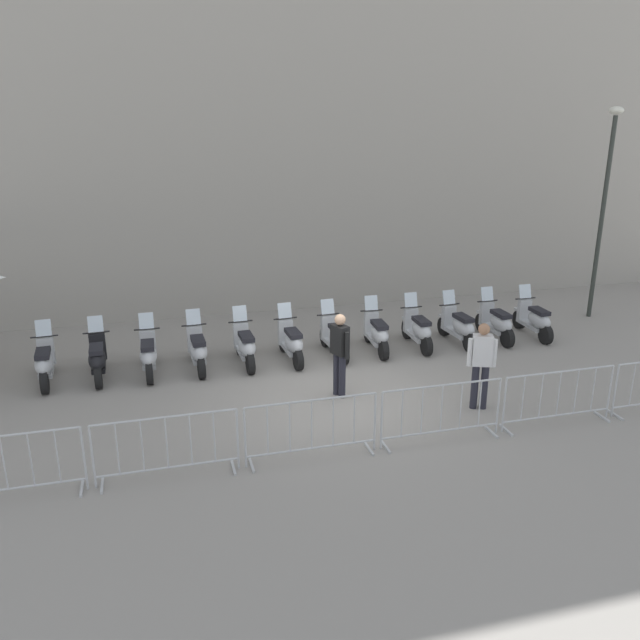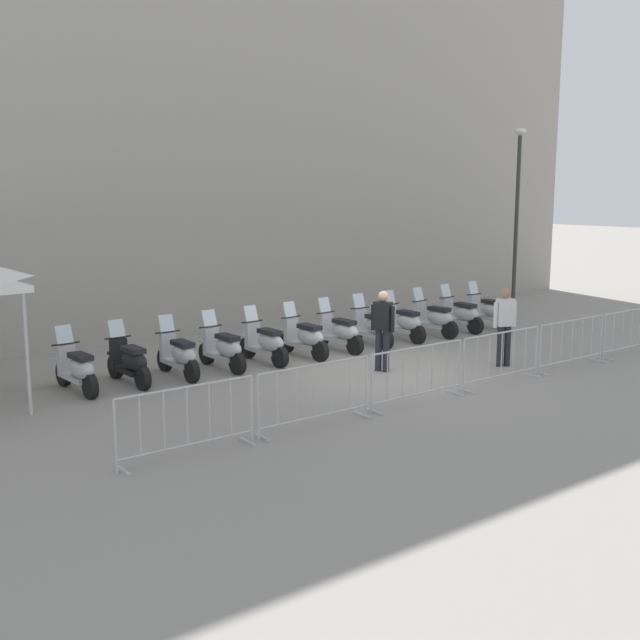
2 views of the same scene
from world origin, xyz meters
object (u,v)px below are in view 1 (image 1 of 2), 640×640
(motorcycle_2, at_px, (149,355))
(motorcycle_9, at_px, (459,327))
(motorcycle_3, at_px, (198,350))
(barrier_segment_0, at_px, (5,468))
(motorcycle_0, at_px, (45,363))
(barrier_segment_1, at_px, (167,448))
(motorcycle_5, at_px, (291,343))
(officer_near_row_end, at_px, (481,361))
(motorcycle_4, at_px, (245,346))
(street_lamp, at_px, (605,194))
(motorcycle_7, at_px, (377,334))
(motorcycle_10, at_px, (497,323))
(motorcycle_1, at_px, (98,359))
(officer_mid_plaza, at_px, (340,350))
(motorcycle_6, at_px, (335,338))
(barrier_segment_3, at_px, (441,413))
(barrier_segment_2, at_px, (312,429))
(motorcycle_11, at_px, (535,320))
(barrier_segment_4, at_px, (558,398))
(motorcycle_8, at_px, (418,330))

(motorcycle_2, bearing_deg, motorcycle_9, -4.68)
(motorcycle_2, distance_m, motorcycle_9, 7.40)
(motorcycle_9, bearing_deg, motorcycle_3, 175.13)
(motorcycle_9, xyz_separation_m, barrier_segment_0, (-9.81, -3.59, 0.07))
(motorcycle_0, height_order, barrier_segment_1, motorcycle_0)
(motorcycle_5, height_order, officer_near_row_end, officer_near_row_end)
(motorcycle_4, distance_m, street_lamp, 10.38)
(motorcycle_0, xyz_separation_m, motorcycle_7, (7.36, -0.64, 0.00))
(motorcycle_10, height_order, barrier_segment_1, motorcycle_10)
(motorcycle_1, relative_size, officer_mid_plaza, 1.00)
(motorcycle_6, xyz_separation_m, barrier_segment_1, (-4.35, -4.04, 0.07))
(motorcycle_5, xyz_separation_m, barrier_segment_3, (1.33, -4.46, 0.07))
(motorcycle_2, relative_size, officer_mid_plaza, 1.00)
(motorcycle_2, bearing_deg, barrier_segment_2, -64.52)
(barrier_segment_3, bearing_deg, motorcycle_7, 79.90)
(barrier_segment_0, relative_size, street_lamp, 0.40)
(motorcycle_7, height_order, motorcycle_11, same)
(motorcycle_4, height_order, motorcycle_7, same)
(motorcycle_2, height_order, barrier_segment_2, motorcycle_2)
(motorcycle_9, bearing_deg, motorcycle_5, 175.84)
(motorcycle_3, xyz_separation_m, motorcycle_7, (4.20, -0.34, 0.00))
(street_lamp, bearing_deg, motorcycle_9, -170.90)
(motorcycle_9, height_order, officer_mid_plaza, officer_mid_plaza)
(barrier_segment_4, bearing_deg, barrier_segment_0, 175.37)
(barrier_segment_4, bearing_deg, motorcycle_10, 69.17)
(motorcycle_9, height_order, motorcycle_10, same)
(motorcycle_9, distance_m, officer_mid_plaza, 4.31)
(motorcycle_2, distance_m, motorcycle_4, 2.12)
(barrier_segment_0, bearing_deg, barrier_segment_2, -4.63)
(motorcycle_11, xyz_separation_m, street_lamp, (2.59, 0.93, 2.95))
(motorcycle_5, distance_m, officer_mid_plaza, 2.22)
(motorcycle_10, xyz_separation_m, officer_mid_plaza, (-4.92, -1.77, 0.53))
(motorcycle_3, distance_m, officer_mid_plaza, 3.44)
(barrier_segment_1, relative_size, street_lamp, 0.40)
(motorcycle_4, bearing_deg, motorcycle_6, -4.57)
(motorcycle_7, bearing_deg, motorcycle_2, 175.63)
(motorcycle_5, xyz_separation_m, motorcycle_11, (6.31, -0.48, 0.00))
(motorcycle_1, xyz_separation_m, officer_mid_plaza, (4.55, -2.56, 0.53))
(motorcycle_5, bearing_deg, motorcycle_1, 174.10)
(motorcycle_8, distance_m, motorcycle_10, 2.11)
(barrier_segment_0, xyz_separation_m, officer_near_row_end, (8.27, 0.33, 0.45))
(barrier_segment_4, bearing_deg, motorcycle_5, 128.01)
(motorcycle_10, xyz_separation_m, motorcycle_11, (1.05, -0.13, 0.00))
(barrier_segment_0, bearing_deg, motorcycle_4, 41.52)
(motorcycle_4, xyz_separation_m, officer_mid_plaza, (1.40, -2.25, 0.53))
(motorcycle_2, relative_size, street_lamp, 0.31)
(motorcycle_10, bearing_deg, motorcycle_8, 175.40)
(barrier_segment_1, bearing_deg, officer_near_row_end, 4.94)
(motorcycle_7, height_order, officer_near_row_end, officer_near_row_end)
(motorcycle_4, distance_m, motorcycle_7, 3.16)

